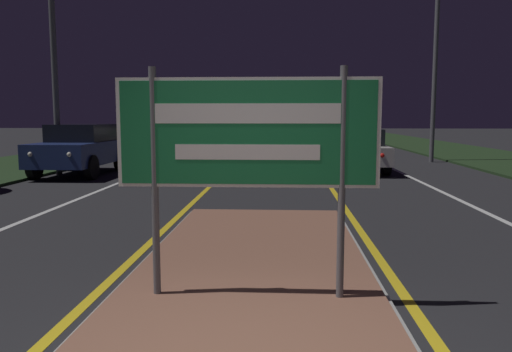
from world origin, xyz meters
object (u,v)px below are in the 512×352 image
(car_receding_0, at_px, (352,148))
(car_receding_3, at_px, (304,129))
(streetlight_right_near, at_px, (437,31))
(car_receding_1, at_px, (320,137))
(highway_sign, at_px, (247,140))
(car_receding_2, at_px, (348,130))
(car_approaching_0, at_px, (81,148))

(car_receding_0, distance_m, car_receding_3, 31.35)
(car_receding_0, relative_size, car_receding_3, 1.00)
(streetlight_right_near, bearing_deg, car_receding_1, 117.73)
(streetlight_right_near, xyz_separation_m, car_receding_3, (-3.95, 27.96, -4.47))
(highway_sign, relative_size, car_receding_2, 0.51)
(car_receding_2, height_order, car_approaching_0, car_approaching_0)
(car_approaching_0, bearing_deg, streetlight_right_near, 22.19)
(car_receding_1, xyz_separation_m, car_receding_3, (-0.01, 20.46, -0.01))
(car_receding_0, xyz_separation_m, car_receding_3, (-0.29, 31.35, -0.03))
(car_receding_3, bearing_deg, car_receding_1, -89.97)
(car_receding_0, bearing_deg, car_receding_3, 90.53)
(highway_sign, bearing_deg, streetlight_right_near, 68.22)
(highway_sign, height_order, car_receding_3, highway_sign)
(highway_sign, relative_size, streetlight_right_near, 0.29)
(car_receding_2, distance_m, car_receding_3, 7.96)
(car_receding_1, distance_m, car_receding_2, 13.56)
(streetlight_right_near, height_order, car_receding_3, streetlight_right_near)
(car_receding_1, distance_m, car_receding_3, 20.46)
(car_receding_0, distance_m, car_receding_1, 10.90)
(car_approaching_0, bearing_deg, car_receding_1, 56.02)
(car_approaching_0, bearing_deg, car_receding_2, 65.64)
(car_receding_0, distance_m, car_approaching_0, 8.90)
(car_receding_0, relative_size, car_approaching_0, 1.16)
(streetlight_right_near, bearing_deg, car_receding_0, -137.19)
(highway_sign, height_order, car_receding_0, highway_sign)
(car_receding_2, bearing_deg, car_receding_0, -96.90)
(highway_sign, xyz_separation_m, car_receding_0, (2.67, 12.47, -0.84))
(streetlight_right_near, relative_size, car_receding_3, 1.74)
(car_receding_3, xyz_separation_m, car_approaching_0, (-8.45, -33.02, 0.11))
(car_receding_2, bearing_deg, car_receding_3, 113.72)
(streetlight_right_near, xyz_separation_m, car_receding_0, (-3.67, -3.40, -4.44))
(highway_sign, distance_m, car_receding_2, 36.97)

